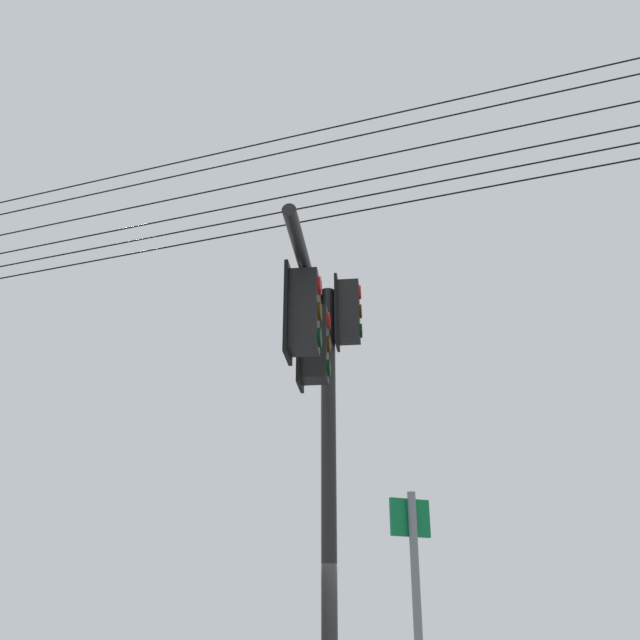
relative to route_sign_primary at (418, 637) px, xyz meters
The scene contains 3 objects.
signal_mast_assembly 3.94m from the route_sign_primary, 102.79° to the left, with size 1.18×3.79×6.42m.
route_sign_primary is the anchor object (origin of this frame).
overhead_wire_span 7.24m from the route_sign_primary, 77.41° to the left, with size 23.79×9.94×1.74m.
Camera 1 is at (-1.49, -8.64, 1.63)m, focal length 40.75 mm.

